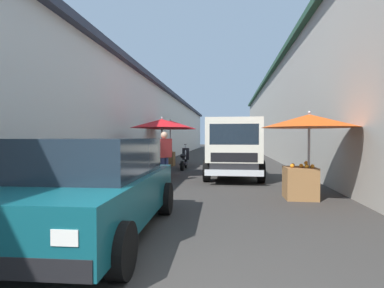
% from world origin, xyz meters
% --- Properties ---
extents(ground, '(90.00, 90.00, 0.00)m').
position_xyz_m(ground, '(13.50, 0.00, 0.00)').
color(ground, '#33302D').
extents(building_left_whitewash, '(49.80, 7.50, 4.59)m').
position_xyz_m(building_left_whitewash, '(15.75, 6.96, 2.30)').
color(building_left_whitewash, silver).
rests_on(building_left_whitewash, ground).
extents(building_right_concrete, '(49.80, 7.50, 5.96)m').
position_xyz_m(building_right_concrete, '(15.75, -6.96, 2.99)').
color(building_right_concrete, '#A39E93').
rests_on(building_right_concrete, ground).
extents(fruit_stall_mid_lane, '(2.70, 2.70, 2.40)m').
position_xyz_m(fruit_stall_mid_lane, '(13.23, 2.45, 1.95)').
color(fruit_stall_mid_lane, '#9E9EA3').
rests_on(fruit_stall_mid_lane, ground).
extents(fruit_stall_far_left, '(2.19, 2.19, 2.08)m').
position_xyz_m(fruit_stall_far_left, '(5.17, -2.38, 1.54)').
color(fruit_stall_far_left, '#9E9EA3').
rests_on(fruit_stall_far_left, ground).
extents(fruit_stall_near_right, '(2.34, 2.34, 2.21)m').
position_xyz_m(fruit_stall_near_right, '(8.85, 1.94, 1.70)').
color(fruit_stall_near_right, '#9E9EA3').
rests_on(fruit_stall_near_right, ground).
extents(hatchback_car, '(3.96, 2.02, 1.45)m').
position_xyz_m(hatchback_car, '(2.14, 1.45, 0.74)').
color(hatchback_car, '#0F4C56').
rests_on(hatchback_car, ground).
extents(delivery_truck, '(4.93, 2.00, 2.08)m').
position_xyz_m(delivery_truck, '(8.43, -0.72, 1.04)').
color(delivery_truck, black).
rests_on(delivery_truck, ground).
extents(vendor_by_crates, '(0.48, 0.47, 1.59)m').
position_xyz_m(vendor_by_crates, '(16.83, -0.97, 0.91)').
color(vendor_by_crates, '#665B4C').
rests_on(vendor_by_crates, ground).
extents(vendor_in_shade, '(0.54, 0.44, 1.64)m').
position_xyz_m(vendor_in_shade, '(7.40, 1.51, 0.95)').
color(vendor_in_shade, navy).
rests_on(vendor_in_shade, ground).
extents(parked_scooter, '(1.69, 0.32, 1.14)m').
position_xyz_m(parked_scooter, '(11.45, 1.46, 0.45)').
color(parked_scooter, black).
rests_on(parked_scooter, ground).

